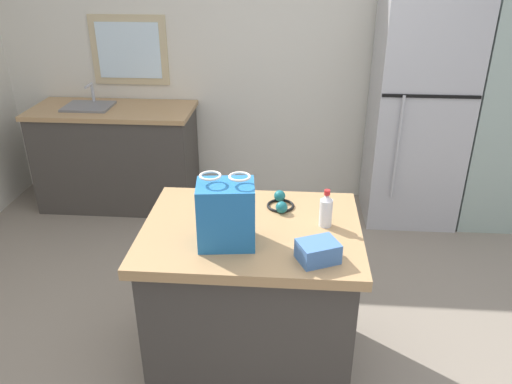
{
  "coord_description": "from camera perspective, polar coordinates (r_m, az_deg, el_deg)",
  "views": [
    {
      "loc": [
        0.08,
        -2.18,
        2.17
      ],
      "look_at": [
        -0.12,
        0.33,
        0.95
      ],
      "focal_mm": 35.45,
      "sensor_mm": 36.0,
      "label": 1
    }
  ],
  "objects": [
    {
      "name": "refrigerator",
      "position": [
        4.41,
        17.8,
        8.51
      ],
      "size": [
        0.74,
        0.68,
        1.88
      ],
      "color": "#B7B7BC",
      "rests_on": "ground"
    },
    {
      "name": "kitchen_island",
      "position": [
        2.8,
        -0.48,
        -11.83
      ],
      "size": [
        1.1,
        0.85,
        0.9
      ],
      "color": "#423D38",
      "rests_on": "ground"
    },
    {
      "name": "sink_counter",
      "position": [
        4.75,
        -15.4,
        3.96
      ],
      "size": [
        1.41,
        0.63,
        1.1
      ],
      "color": "#423D38",
      "rests_on": "ground"
    },
    {
      "name": "bottle",
      "position": [
        2.55,
        7.9,
        -2.04
      ],
      "size": [
        0.07,
        0.07,
        0.2
      ],
      "color": "white",
      "rests_on": "kitchen_island"
    },
    {
      "name": "tall_cabinet",
      "position": [
        4.57,
        25.92,
        9.58
      ],
      "size": [
        0.49,
        0.61,
        2.17
      ],
      "color": "#9EB2A8",
      "rests_on": "ground"
    },
    {
      "name": "small_box",
      "position": [
        2.29,
        7.0,
        -6.66
      ],
      "size": [
        0.21,
        0.19,
        0.09
      ],
      "primitive_type": "cube",
      "rotation": [
        0.0,
        0.0,
        0.42
      ],
      "color": "#4775B7",
      "rests_on": "kitchen_island"
    },
    {
      "name": "back_wall",
      "position": [
        4.59,
        3.24,
        15.59
      ],
      "size": [
        5.2,
        0.13,
        2.7
      ],
      "color": "silver",
      "rests_on": "ground"
    },
    {
      "name": "ear_defenders",
      "position": [
        2.74,
        2.79,
        -1.25
      ],
      "size": [
        0.17,
        0.2,
        0.06
      ],
      "color": "black",
      "rests_on": "kitchen_island"
    },
    {
      "name": "ground",
      "position": [
        3.08,
        1.81,
        -18.92
      ],
      "size": [
        6.24,
        6.24,
        0.0
      ],
      "primitive_type": "plane",
      "color": "gray"
    },
    {
      "name": "shopping_bag",
      "position": [
        2.35,
        -3.4,
        -2.49
      ],
      "size": [
        0.28,
        0.23,
        0.36
      ],
      "color": "#236BAD",
      "rests_on": "kitchen_island"
    }
  ]
}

